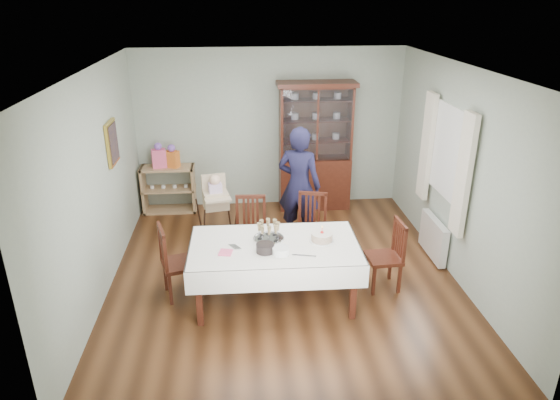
{
  "coord_description": "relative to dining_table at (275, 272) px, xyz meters",
  "views": [
    {
      "loc": [
        -0.55,
        -5.78,
        3.49
      ],
      "look_at": [
        -0.03,
        0.2,
        1.0
      ],
      "focal_mm": 32.0,
      "sensor_mm": 36.0,
      "label": 1
    }
  ],
  "objects": [
    {
      "name": "curtain_left",
      "position": [
        2.32,
        0.26,
        1.07
      ],
      "size": [
        0.07,
        0.3,
        1.55
      ],
      "primitive_type": "cube",
      "color": "silver",
      "rests_on": "room_shell"
    },
    {
      "name": "champagne_tray",
      "position": [
        -0.06,
        0.14,
        0.44
      ],
      "size": [
        0.37,
        0.37,
        0.22
      ],
      "color": "silver",
      "rests_on": "dining_table"
    },
    {
      "name": "chair_far_left",
      "position": [
        -0.25,
        0.9,
        -0.1
      ],
      "size": [
        0.45,
        0.45,
        0.96
      ],
      "rotation": [
        0.0,
        0.0,
        -0.06
      ],
      "color": "#481D12",
      "rests_on": "floor"
    },
    {
      "name": "chair_end_left",
      "position": [
        -1.16,
        0.21,
        -0.1
      ],
      "size": [
        0.53,
        0.53,
        0.95
      ],
      "rotation": [
        0.0,
        0.0,
        1.86
      ],
      "color": "#481D12",
      "rests_on": "floor"
    },
    {
      "name": "picture_frame",
      "position": [
        -2.06,
        1.38,
        1.27
      ],
      "size": [
        0.04,
        0.48,
        0.58
      ],
      "primitive_type": "cube",
      "color": "gold",
      "rests_on": "room_shell"
    },
    {
      "name": "floor",
      "position": [
        0.16,
        0.58,
        -0.38
      ],
      "size": [
        5.0,
        5.0,
        0.0
      ],
      "primitive_type": "plane",
      "color": "#593319",
      "rests_on": "ground"
    },
    {
      "name": "plate_stack_white",
      "position": [
        0.06,
        -0.24,
        0.42
      ],
      "size": [
        0.2,
        0.2,
        0.08
      ],
      "primitive_type": "cylinder",
      "rotation": [
        0.0,
        0.0,
        -0.01
      ],
      "color": "white",
      "rests_on": "dining_table"
    },
    {
      "name": "cake_knife",
      "position": [
        0.31,
        -0.31,
        0.38
      ],
      "size": [
        0.27,
        0.09,
        0.01
      ],
      "primitive_type": "cube",
      "rotation": [
        0.0,
        0.0,
        -0.24
      ],
      "color": "silver",
      "rests_on": "dining_table"
    },
    {
      "name": "high_chair",
      "position": [
        -0.74,
        1.62,
        0.03
      ],
      "size": [
        0.56,
        0.56,
        1.07
      ],
      "rotation": [
        0.0,
        0.0,
        0.2
      ],
      "color": "black",
      "rests_on": "floor"
    },
    {
      "name": "napkin_stack",
      "position": [
        -0.57,
        -0.17,
        0.39
      ],
      "size": [
        0.17,
        0.17,
        0.02
      ],
      "primitive_type": "cube",
      "rotation": [
        0.0,
        0.0,
        -0.21
      ],
      "color": "#F15984",
      "rests_on": "dining_table"
    },
    {
      "name": "curtain_right",
      "position": [
        2.32,
        1.5,
        1.07
      ],
      "size": [
        0.07,
        0.3,
        1.55
      ],
      "primitive_type": "cube",
      "color": "silver",
      "rests_on": "room_shell"
    },
    {
      "name": "cutlery",
      "position": [
        -0.5,
        -0.03,
        0.38
      ],
      "size": [
        0.16,
        0.18,
        0.01
      ],
      "primitive_type": null,
      "rotation": [
        0.0,
        0.0,
        0.56
      ],
      "color": "silver",
      "rests_on": "dining_table"
    },
    {
      "name": "gift_bag_pink",
      "position": [
        -1.7,
        2.84,
        0.6
      ],
      "size": [
        0.25,
        0.19,
        0.43
      ],
      "color": "#F15984",
      "rests_on": "sideboard"
    },
    {
      "name": "chair_far_right",
      "position": [
        0.59,
        1.01,
        -0.11
      ],
      "size": [
        0.5,
        0.5,
        0.93
      ],
      "rotation": [
        0.0,
        0.0,
        -0.22
      ],
      "color": "#481D12",
      "rests_on": "floor"
    },
    {
      "name": "chair_end_right",
      "position": [
        1.41,
        0.17,
        -0.12
      ],
      "size": [
        0.43,
        0.43,
        0.9
      ],
      "rotation": [
        0.0,
        0.0,
        -1.51
      ],
      "color": "#481D12",
      "rests_on": "floor"
    },
    {
      "name": "window",
      "position": [
        2.38,
        0.88,
        1.17
      ],
      "size": [
        0.04,
        1.02,
        1.22
      ],
      "primitive_type": "cube",
      "color": "white",
      "rests_on": "room_shell"
    },
    {
      "name": "gift_bag_orange",
      "position": [
        -1.49,
        2.84,
        0.59
      ],
      "size": [
        0.25,
        0.22,
        0.39
      ],
      "color": "orange",
      "rests_on": "sideboard"
    },
    {
      "name": "dining_table",
      "position": [
        0.0,
        0.0,
        0.0
      ],
      "size": [
        2.02,
        1.18,
        0.76
      ],
      "rotation": [
        0.0,
        0.0,
        -0.01
      ],
      "color": "#481D12",
      "rests_on": "floor"
    },
    {
      "name": "china_cabinet",
      "position": [
        0.91,
        2.84,
        0.74
      ],
      "size": [
        1.3,
        0.48,
        2.18
      ],
      "color": "#481D12",
      "rests_on": "floor"
    },
    {
      "name": "sideboard",
      "position": [
        -1.59,
        2.86,
        0.02
      ],
      "size": [
        0.9,
        0.38,
        0.8
      ],
      "color": "tan",
      "rests_on": "floor"
    },
    {
      "name": "plate_stack_dark",
      "position": [
        -0.12,
        -0.17,
        0.43
      ],
      "size": [
        0.25,
        0.25,
        0.1
      ],
      "primitive_type": "cylinder",
      "rotation": [
        0.0,
        0.0,
        0.2
      ],
      "color": "black",
      "rests_on": "dining_table"
    },
    {
      "name": "woman",
      "position": [
        0.49,
        1.58,
        0.5
      ],
      "size": [
        0.76,
        0.65,
        1.77
      ],
      "primitive_type": "imported",
      "rotation": [
        0.0,
        0.0,
        2.71
      ],
      "color": "black",
      "rests_on": "floor"
    },
    {
      "name": "birthday_cake",
      "position": [
        0.57,
        0.03,
        0.43
      ],
      "size": [
        0.29,
        0.29,
        0.2
      ],
      "color": "white",
      "rests_on": "dining_table"
    },
    {
      "name": "room_shell",
      "position": [
        0.16,
        1.12,
        1.32
      ],
      "size": [
        5.0,
        5.0,
        5.0
      ],
      "color": "#9EAA99",
      "rests_on": "floor"
    },
    {
      "name": "radiator",
      "position": [
        2.32,
        0.88,
        -0.08
      ],
      "size": [
        0.1,
        0.8,
        0.55
      ],
      "primitive_type": "cube",
      "color": "white",
      "rests_on": "floor"
    }
  ]
}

